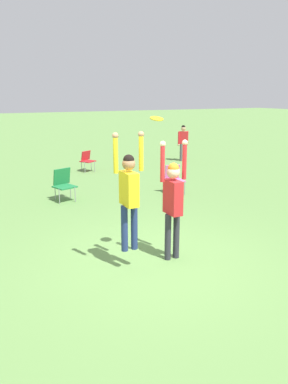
{
  "coord_description": "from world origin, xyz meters",
  "views": [
    {
      "loc": [
        -3.12,
        -5.67,
        3.06
      ],
      "look_at": [
        -0.07,
        0.29,
        1.3
      ],
      "focal_mm": 35.0,
      "sensor_mm": 36.0,
      "label": 1
    }
  ],
  "objects_px": {
    "camping_chair_0": "(63,182)",
    "camping_chair_2": "(174,177)",
    "person_defending": "(173,197)",
    "person_jumping": "(129,190)",
    "camping_chair_1": "(87,159)",
    "person_spectator_far": "(183,140)",
    "frisbee": "(157,119)"
  },
  "relations": [
    {
      "from": "frisbee",
      "to": "person_jumping",
      "type": "bearing_deg",
      "value": -172.13
    },
    {
      "from": "person_defending",
      "to": "frisbee",
      "type": "height_order",
      "value": "frisbee"
    },
    {
      "from": "camping_chair_0",
      "to": "person_spectator_far",
      "type": "distance_m",
      "value": 7.96
    },
    {
      "from": "frisbee",
      "to": "person_spectator_far",
      "type": "xyz_separation_m",
      "value": [
        6.39,
        8.96,
        -1.65
      ]
    },
    {
      "from": "person_defending",
      "to": "camping_chair_1",
      "type": "xyz_separation_m",
      "value": [
        1.29,
        8.76,
        -0.72
      ]
    },
    {
      "from": "frisbee",
      "to": "person_spectator_far",
      "type": "height_order",
      "value": "frisbee"
    },
    {
      "from": "person_defending",
      "to": "camping_chair_2",
      "type": "height_order",
      "value": "person_defending"
    },
    {
      "from": "camping_chair_0",
      "to": "camping_chair_2",
      "type": "distance_m",
      "value": 3.42
    },
    {
      "from": "person_jumping",
      "to": "camping_chair_0",
      "type": "xyz_separation_m",
      "value": [
        0.16,
        4.95,
        -0.93
      ]
    },
    {
      "from": "camping_chair_0",
      "to": "frisbee",
      "type": "bearing_deg",
      "value": 77.39
    },
    {
      "from": "camping_chair_1",
      "to": "person_jumping",
      "type": "bearing_deg",
      "value": 46.61
    },
    {
      "from": "camping_chair_1",
      "to": "person_spectator_far",
      "type": "height_order",
      "value": "person_spectator_far"
    },
    {
      "from": "person_jumping",
      "to": "person_defending",
      "type": "height_order",
      "value": "person_jumping"
    },
    {
      "from": "person_jumping",
      "to": "frisbee",
      "type": "distance_m",
      "value": 1.32
    },
    {
      "from": "person_jumping",
      "to": "person_spectator_far",
      "type": "distance_m",
      "value": 11.42
    },
    {
      "from": "person_jumping",
      "to": "person_spectator_far",
      "type": "height_order",
      "value": "person_jumping"
    },
    {
      "from": "camping_chair_0",
      "to": "camping_chair_2",
      "type": "xyz_separation_m",
      "value": [
        3.32,
        -0.81,
        -0.01
      ]
    },
    {
      "from": "person_jumping",
      "to": "frisbee",
      "type": "xyz_separation_m",
      "value": [
        0.58,
        0.08,
        1.18
      ]
    },
    {
      "from": "person_defending",
      "to": "camping_chair_0",
      "type": "distance_m",
      "value": 5.05
    },
    {
      "from": "person_spectator_far",
      "to": "frisbee",
      "type": "bearing_deg",
      "value": -89.68
    },
    {
      "from": "person_defending",
      "to": "person_spectator_far",
      "type": "relative_size",
      "value": 1.36
    },
    {
      "from": "frisbee",
      "to": "camping_chair_0",
      "type": "bearing_deg",
      "value": 94.91
    },
    {
      "from": "camping_chair_1",
      "to": "camping_chair_0",
      "type": "bearing_deg",
      "value": 32.65
    },
    {
      "from": "camping_chair_2",
      "to": "person_spectator_far",
      "type": "bearing_deg",
      "value": -115.95
    },
    {
      "from": "person_defending",
      "to": "person_spectator_far",
      "type": "distance_m",
      "value": 10.91
    },
    {
      "from": "frisbee",
      "to": "camping_chair_2",
      "type": "relative_size",
      "value": 0.26
    },
    {
      "from": "person_defending",
      "to": "frisbee",
      "type": "relative_size",
      "value": 9.56
    },
    {
      "from": "frisbee",
      "to": "camping_chair_0",
      "type": "height_order",
      "value": "frisbee"
    },
    {
      "from": "camping_chair_0",
      "to": "camping_chair_1",
      "type": "height_order",
      "value": "camping_chair_0"
    },
    {
      "from": "person_defending",
      "to": "person_jumping",
      "type": "bearing_deg",
      "value": -90.0
    },
    {
      "from": "camping_chair_0",
      "to": "camping_chair_1",
      "type": "relative_size",
      "value": 1.15
    },
    {
      "from": "camping_chair_1",
      "to": "camping_chair_2",
      "type": "bearing_deg",
      "value": 76.37
    }
  ]
}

